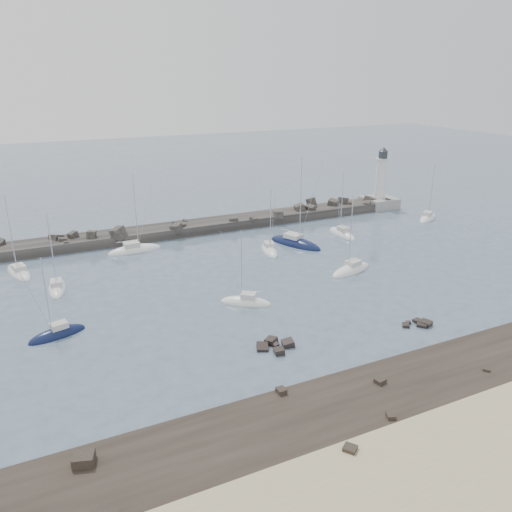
{
  "coord_description": "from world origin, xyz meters",
  "views": [
    {
      "loc": [
        -27.53,
        -52.37,
        29.27
      ],
      "look_at": [
        2.92,
        12.0,
        3.26
      ],
      "focal_mm": 35.0,
      "sensor_mm": 36.0,
      "label": 1
    }
  ],
  "objects": [
    {
      "name": "sand_strip",
      "position": [
        0.0,
        -32.0,
        0.0
      ],
      "size": [
        140.0,
        14.0,
        1.0
      ],
      "primitive_type": "cube",
      "color": "#C1B285",
      "rests_on": "ground"
    },
    {
      "name": "rock_shelf",
      "position": [
        0.19,
        -21.98,
        0.02
      ],
      "size": [
        140.0,
        12.0,
        1.66
      ],
      "color": "black",
      "rests_on": "ground"
    },
    {
      "name": "sailboat_4",
      "position": [
        -11.53,
        31.41,
        0.14
      ],
      "size": [
        9.5,
        3.3,
        14.82
      ],
      "color": "white",
      "rests_on": "ground"
    },
    {
      "name": "sailboat_7",
      "position": [
        15.83,
        22.51,
        0.15
      ],
      "size": [
        7.5,
        11.33,
        17.14
      ],
      "color": "#0E173C",
      "rests_on": "ground"
    },
    {
      "name": "rock_cluster_near",
      "position": [
        -4.12,
        -8.44,
        0.16
      ],
      "size": [
        4.73,
        3.84,
        1.49
      ],
      "color": "black",
      "rests_on": "ground"
    },
    {
      "name": "lighthouse",
      "position": [
        47.0,
        38.0,
        3.09
      ],
      "size": [
        7.0,
        7.0,
        14.6
      ],
      "color": "gray",
      "rests_on": "ground"
    },
    {
      "name": "sailboat_6",
      "position": [
        9.87,
        21.19,
        0.14
      ],
      "size": [
        4.04,
        7.95,
        12.18
      ],
      "color": "white",
      "rests_on": "ground"
    },
    {
      "name": "sailboat_1",
      "position": [
        -30.15,
        28.67,
        0.13
      ],
      "size": [
        4.69,
        8.85,
        13.32
      ],
      "color": "white",
      "rests_on": "ground"
    },
    {
      "name": "sailboat_5",
      "position": [
        -2.54,
        3.64,
        0.14
      ],
      "size": [
        6.94,
        5.91,
        11.29
      ],
      "color": "white",
      "rests_on": "ground"
    },
    {
      "name": "ground",
      "position": [
        0.0,
        0.0,
        0.0
      ],
      "size": [
        400.0,
        400.0,
        0.0
      ],
      "primitive_type": "plane",
      "color": "#495C72",
      "rests_on": "ground"
    },
    {
      "name": "sailboat_3",
      "position": [
        -25.29,
        19.75,
        0.13
      ],
      "size": [
        3.05,
        7.85,
        12.17
      ],
      "color": "white",
      "rests_on": "ground"
    },
    {
      "name": "breakwater",
      "position": [
        -7.6,
        37.97,
        0.31
      ],
      "size": [
        115.0,
        7.57,
        5.36
      ],
      "color": "#2D2A28",
      "rests_on": "ground"
    },
    {
      "name": "sailboat_8",
      "position": [
        17.3,
        7.32,
        0.15
      ],
      "size": [
        8.84,
        4.83,
        13.46
      ],
      "color": "white",
      "rests_on": "ground"
    },
    {
      "name": "sailboat_10",
      "position": [
        49.98,
        25.25,
        0.15
      ],
      "size": [
        8.15,
        6.2,
        12.83
      ],
      "color": "white",
      "rests_on": "ground"
    },
    {
      "name": "rock_cluster_far",
      "position": [
        14.46,
        -11.27,
        0.12
      ],
      "size": [
        3.96,
        2.63,
        1.19
      ],
      "color": "black",
      "rests_on": "ground"
    },
    {
      "name": "sailboat_9",
      "position": [
        26.87,
        23.7,
        0.15
      ],
      "size": [
        2.74,
        8.3,
        13.23
      ],
      "color": "white",
      "rests_on": "ground"
    },
    {
      "name": "sailboat_2",
      "position": [
        -26.47,
        5.13,
        0.15
      ],
      "size": [
        7.07,
        3.79,
        11.0
      ],
      "color": "#0E173C",
      "rests_on": "ground"
    }
  ]
}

